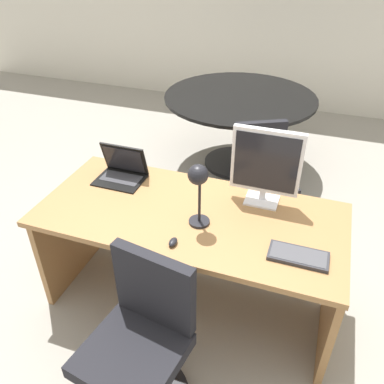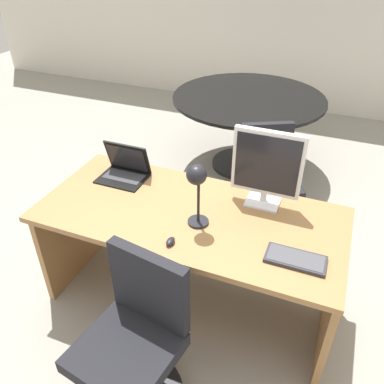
% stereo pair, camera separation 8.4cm
% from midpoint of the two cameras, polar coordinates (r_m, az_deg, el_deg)
% --- Properties ---
extents(ground, '(12.00, 12.00, 0.00)m').
position_cam_midpoint_polar(ground, '(3.94, 8.59, 0.51)').
color(ground, gray).
extents(desk, '(1.81, 0.83, 0.75)m').
position_cam_midpoint_polar(desk, '(2.49, 1.07, -6.23)').
color(desk, '#9E7042').
rests_on(desk, ground).
extents(monitor, '(0.41, 0.16, 0.48)m').
position_cam_midpoint_polar(monitor, '(2.31, 11.84, 3.72)').
color(monitor, silver).
rests_on(monitor, desk).
extents(laptop, '(0.31, 0.24, 0.23)m').
position_cam_midpoint_polar(laptop, '(2.66, -8.72, 3.66)').
color(laptop, black).
rests_on(laptop, desk).
extents(keyboard, '(0.30, 0.14, 0.02)m').
position_cam_midpoint_polar(keyboard, '(2.08, 15.89, -9.33)').
color(keyboard, '#2D2D33').
rests_on(keyboard, desk).
extents(mouse, '(0.04, 0.07, 0.03)m').
position_cam_midpoint_polar(mouse, '(2.10, -1.99, -7.18)').
color(mouse, black).
rests_on(mouse, desk).
extents(desk_lamp, '(0.12, 0.14, 0.39)m').
position_cam_midpoint_polar(desk_lamp, '(2.06, 1.89, 1.34)').
color(desk_lamp, black).
rests_on(desk_lamp, desk).
extents(office_chair, '(0.56, 0.56, 0.90)m').
position_cam_midpoint_polar(office_chair, '(2.16, -7.18, -21.79)').
color(office_chair, black).
rests_on(office_chair, ground).
extents(meeting_table, '(1.49, 1.49, 0.77)m').
position_cam_midpoint_polar(meeting_table, '(4.06, 8.63, 11.11)').
color(meeting_table, black).
rests_on(meeting_table, ground).
extents(meeting_chair_near, '(0.62, 0.63, 0.82)m').
position_cam_midpoint_polar(meeting_chair_near, '(3.42, 11.50, 1.06)').
color(meeting_chair_near, black).
rests_on(meeting_chair_near, ground).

